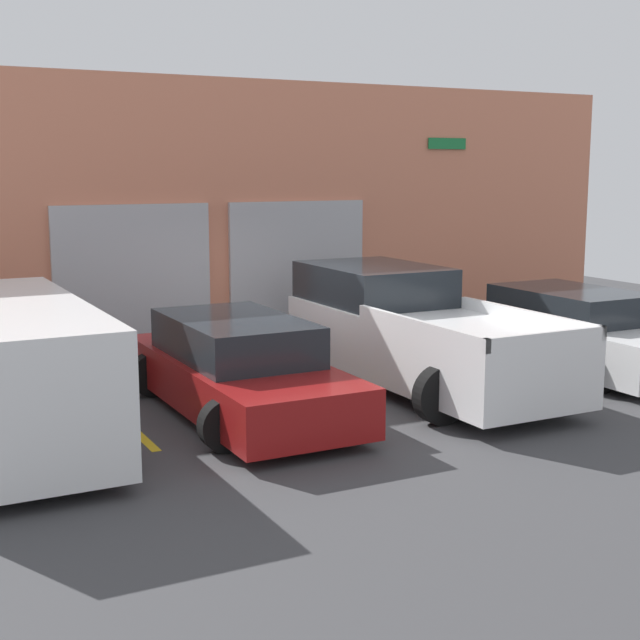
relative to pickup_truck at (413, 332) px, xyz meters
The scene contains 10 objects.
ground_plane 1.90m from the pickup_truck, 151.39° to the left, with size 28.00×28.00×0.00m, color #3D3D3F.
shophouse_building 4.66m from the pickup_truck, 110.09° to the left, with size 17.22×0.68×4.89m.
pickup_truck is the anchor object (origin of this frame).
sedan_white 3.02m from the pickup_truck, ahead, with size 2.17×4.51×1.32m.
sedan_side 3.02m from the pickup_truck, behind, with size 2.19×4.74×1.31m.
van_right 6.00m from the pickup_truck, behind, with size 2.28×4.97×1.73m.
parking_stripe_left 4.58m from the pickup_truck, behind, with size 0.12×2.20×0.01m, color gold.
parking_stripe_centre 1.73m from the pickup_truck, 169.01° to the right, with size 0.12×2.20×0.01m, color gold.
parking_stripe_right 1.73m from the pickup_truck, 10.99° to the right, with size 0.12×2.20×0.01m, color gold.
parking_stripe_far_right 4.58m from the pickup_truck, ahead, with size 0.12×2.20×0.01m, color gold.
Camera 1 is at (-5.93, -12.07, 3.30)m, focal length 50.00 mm.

